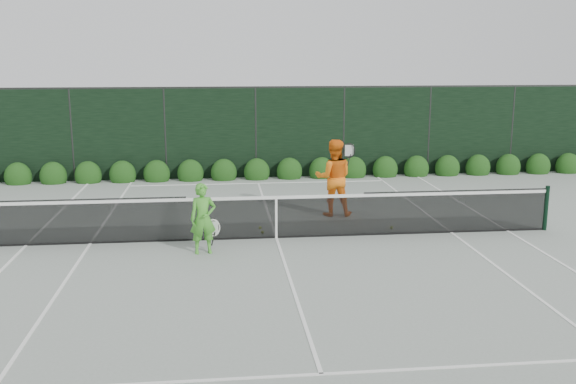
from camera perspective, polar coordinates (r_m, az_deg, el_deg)
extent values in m
plane|color=gray|center=(14.59, -1.04, -4.12)|extent=(80.00, 80.00, 0.00)
cylinder|color=black|center=(16.31, 21.96, -1.33)|extent=(0.10, 0.10, 1.07)
cube|color=black|center=(14.70, -17.60, -2.52)|extent=(4.40, 0.01, 1.02)
cube|color=black|center=(14.46, -1.05, -2.29)|extent=(4.00, 0.01, 0.96)
cube|color=black|center=(15.40, 14.71, -1.69)|extent=(4.40, 0.01, 1.02)
cube|color=white|center=(14.35, -1.06, -0.49)|extent=(12.80, 0.03, 0.07)
cube|color=black|center=(14.58, -1.04, -4.04)|extent=(12.80, 0.02, 0.04)
cube|color=white|center=(14.47, -1.05, -2.38)|extent=(0.05, 0.03, 0.91)
imported|color=green|center=(13.44, -7.56, -2.36)|extent=(0.59, 0.43, 1.49)
torus|color=white|center=(13.59, -6.68, -3.18)|extent=(0.30, 0.07, 0.30)
cylinder|color=black|center=(13.65, -6.66, -4.15)|extent=(0.10, 0.03, 0.30)
imported|color=orange|center=(16.49, 4.08, 1.28)|extent=(1.04, 0.86, 1.98)
torus|color=black|center=(16.24, 5.47, 3.70)|extent=(0.29, 0.12, 0.30)
cylinder|color=black|center=(16.28, 5.45, 2.86)|extent=(0.10, 0.03, 0.30)
cube|color=white|center=(15.13, -22.27, -4.42)|extent=(0.06, 23.77, 0.01)
cube|color=white|center=(16.02, 18.92, -3.28)|extent=(0.06, 23.77, 0.01)
cube|color=white|center=(14.81, -17.16, -4.40)|extent=(0.06, 23.77, 0.01)
cube|color=white|center=(15.50, 14.32, -3.50)|extent=(0.06, 23.77, 0.01)
cube|color=white|center=(26.19, -3.43, 3.12)|extent=(11.03, 0.06, 0.01)
cube|color=white|center=(20.79, -2.66, 0.79)|extent=(8.23, 0.06, 0.01)
cube|color=white|center=(8.67, 2.99, -15.86)|extent=(8.23, 0.06, 0.01)
cube|color=white|center=(14.59, -1.04, -4.09)|extent=(0.06, 12.80, 0.01)
cube|color=black|center=(21.64, -2.88, 5.24)|extent=(32.00, 0.06, 3.00)
cube|color=#262826|center=(21.52, -2.93, 9.29)|extent=(32.00, 0.06, 0.06)
cylinder|color=#262826|center=(22.12, -18.65, 4.77)|extent=(0.08, 0.08, 3.00)
cylinder|color=#262826|center=(21.68, -10.86, 5.05)|extent=(0.08, 0.08, 3.00)
cylinder|color=#262826|center=(21.64, -2.88, 5.24)|extent=(0.08, 0.08, 3.00)
cylinder|color=#262826|center=(22.02, 4.96, 5.33)|extent=(0.08, 0.08, 3.00)
cylinder|color=#262826|center=(22.80, 12.41, 5.32)|extent=(0.08, 0.08, 3.00)
cylinder|color=#262826|center=(23.92, 19.27, 5.23)|extent=(0.08, 0.08, 3.00)
ellipsoid|color=#17370F|center=(22.39, -22.87, 1.25)|extent=(0.86, 0.65, 0.94)
ellipsoid|color=#17370F|center=(22.10, -20.14, 1.34)|extent=(0.86, 0.65, 0.94)
ellipsoid|color=#17370F|center=(21.86, -17.34, 1.42)|extent=(0.86, 0.65, 0.94)
ellipsoid|color=#17370F|center=(21.68, -14.49, 1.49)|extent=(0.86, 0.65, 0.94)
ellipsoid|color=#17370F|center=(21.54, -11.59, 1.57)|extent=(0.86, 0.65, 0.94)
ellipsoid|color=#17370F|center=(21.47, -8.67, 1.64)|extent=(0.86, 0.65, 0.94)
ellipsoid|color=#17370F|center=(21.45, -5.73, 1.71)|extent=(0.86, 0.65, 0.94)
ellipsoid|color=#17370F|center=(21.49, -2.79, 1.78)|extent=(0.86, 0.65, 0.94)
ellipsoid|color=#17370F|center=(21.58, 0.13, 1.83)|extent=(0.86, 0.65, 0.94)
ellipsoid|color=#17370F|center=(21.73, 3.01, 1.89)|extent=(0.86, 0.65, 0.94)
ellipsoid|color=#17370F|center=(21.93, 5.85, 1.94)|extent=(0.86, 0.65, 0.94)
ellipsoid|color=#17370F|center=(22.18, 8.63, 1.98)|extent=(0.86, 0.65, 0.94)
ellipsoid|color=#17370F|center=(22.49, 11.34, 2.02)|extent=(0.86, 0.65, 0.94)
ellipsoid|color=#17370F|center=(22.85, 13.98, 2.05)|extent=(0.86, 0.65, 0.94)
ellipsoid|color=#17370F|center=(23.25, 16.52, 2.07)|extent=(0.86, 0.65, 0.94)
ellipsoid|color=#17370F|center=(23.69, 18.98, 2.10)|extent=(0.86, 0.65, 0.94)
ellipsoid|color=#17370F|center=(24.18, 21.34, 2.11)|extent=(0.86, 0.65, 0.94)
ellipsoid|color=#17370F|center=(24.71, 23.61, 2.13)|extent=(0.86, 0.65, 0.94)
sphere|color=#B5D32F|center=(14.95, -2.29, -3.58)|extent=(0.07, 0.07, 0.07)
sphere|color=#B5D32F|center=(15.54, 9.19, -3.12)|extent=(0.07, 0.07, 0.07)
sphere|color=#B5D32F|center=(15.34, -2.50, -3.18)|extent=(0.07, 0.07, 0.07)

